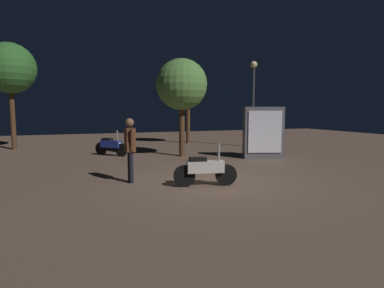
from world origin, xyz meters
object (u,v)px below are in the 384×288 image
Objects in this scene: motorcycle_blue_parked_left at (111,146)px; person_rider_beside at (130,144)px; kiosk_billboard at (263,133)px; streetlamp_near at (253,92)px; motorcycle_white_foreground at (205,169)px.

motorcycle_blue_parked_left is 5.47m from person_rider_beside.
kiosk_billboard is (5.78, -2.89, 0.61)m from motorcycle_blue_parked_left.
person_rider_beside is at bearing -45.35° from motorcycle_blue_parked_left.
streetlamp_near reaches higher than person_rider_beside.
kiosk_billboard reaches higher than motorcycle_white_foreground.
person_rider_beside is at bearing 160.61° from motorcycle_white_foreground.
streetlamp_near reaches higher than motorcycle_white_foreground.
motorcycle_blue_parked_left is at bearing 116.92° from motorcycle_white_foreground.
motorcycle_blue_parked_left is 0.28× the size of streetlamp_near.
kiosk_billboard is (4.09, 3.63, 0.61)m from motorcycle_white_foreground.
person_rider_beside is (-1.75, 1.08, 0.61)m from motorcycle_white_foreground.
motorcycle_blue_parked_left is at bearing -174.05° from streetlamp_near.
person_rider_beside reaches higher than motorcycle_blue_parked_left.
motorcycle_white_foreground is at bearing -128.48° from streetlamp_near.
streetlamp_near is at bearing 51.23° from motorcycle_blue_parked_left.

